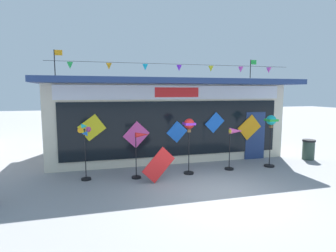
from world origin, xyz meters
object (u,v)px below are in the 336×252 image
object	(u,v)px
wind_spinner_left	(140,148)
wind_spinner_center_right	(234,139)
wind_spinner_center_left	(189,130)
trash_bin	(308,149)
display_kite_on_ground	(159,165)
wind_spinner_far_left	(85,141)
kite_shop_building	(162,117)
wind_spinner_right	(271,126)

from	to	relation	value
wind_spinner_left	wind_spinner_center_right	world-z (taller)	wind_spinner_center_right
wind_spinner_center_left	trash_bin	world-z (taller)	wind_spinner_center_left
display_kite_on_ground	wind_spinner_far_left	bearing A→B (deg)	159.92
kite_shop_building	trash_bin	size ratio (longest dim) A/B	11.92
wind_spinner_right	trash_bin	distance (m)	2.62
display_kite_on_ground	wind_spinner_left	bearing A→B (deg)	129.40
display_kite_on_ground	wind_spinner_right	bearing A→B (deg)	8.53
wind_spinner_right	wind_spinner_center_left	bearing A→B (deg)	-178.81
wind_spinner_center_right	trash_bin	distance (m)	3.89
wind_spinner_left	display_kite_on_ground	size ratio (longest dim) A/B	1.49
wind_spinner_center_left	wind_spinner_center_right	bearing A→B (deg)	3.36
wind_spinner_center_left	trash_bin	size ratio (longest dim) A/B	2.29
wind_spinner_center_right	trash_bin	xyz separation A→B (m)	(3.79, 0.53, -0.72)
kite_shop_building	wind_spinner_center_right	xyz separation A→B (m)	(1.83, -3.49, -0.55)
wind_spinner_far_left	wind_spinner_left	bearing A→B (deg)	-7.30
wind_spinner_far_left	trash_bin	xyz separation A→B (m)	(9.02, 0.43, -0.85)
wind_spinner_center_left	wind_spinner_right	xyz separation A→B (m)	(3.29, 0.07, 0.01)
kite_shop_building	trash_bin	world-z (taller)	kite_shop_building
kite_shop_building	wind_spinner_left	size ratio (longest dim) A/B	6.57
wind_spinner_far_left	wind_spinner_center_left	world-z (taller)	wind_spinner_center_left
wind_spinner_center_left	trash_bin	xyz separation A→B (m)	(5.58, 0.63, -1.12)
wind_spinner_far_left	display_kite_on_ground	size ratio (longest dim) A/B	1.80
wind_spinner_left	display_kite_on_ground	world-z (taller)	wind_spinner_left
kite_shop_building	trash_bin	distance (m)	6.47
trash_bin	wind_spinner_far_left	bearing A→B (deg)	-177.28
wind_spinner_center_left	display_kite_on_ground	world-z (taller)	wind_spinner_center_left
wind_spinner_center_right	wind_spinner_right	size ratio (longest dim) A/B	0.78
trash_bin	wind_spinner_center_right	bearing A→B (deg)	-172.09
wind_spinner_left	trash_bin	xyz separation A→B (m)	(7.29, 0.65, -0.58)
wind_spinner_center_right	wind_spinner_right	distance (m)	1.55
kite_shop_building	wind_spinner_right	distance (m)	4.84
display_kite_on_ground	wind_spinner_center_right	bearing A→B (deg)	13.31
wind_spinner_left	wind_spinner_right	distance (m)	5.02
wind_spinner_right	wind_spinner_center_right	bearing A→B (deg)	178.58
wind_spinner_far_left	wind_spinner_center_left	size ratio (longest dim) A/B	0.96
wind_spinner_left	wind_spinner_center_right	distance (m)	3.51
wind_spinner_center_left	wind_spinner_right	distance (m)	3.29
wind_spinner_left	trash_bin	world-z (taller)	wind_spinner_left
kite_shop_building	wind_spinner_right	bearing A→B (deg)	-46.73
wind_spinner_left	wind_spinner_center_right	size ratio (longest dim) A/B	0.99
kite_shop_building	wind_spinner_far_left	size ratio (longest dim) A/B	5.44
wind_spinner_right	trash_bin	xyz separation A→B (m)	(2.29, 0.56, -1.13)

